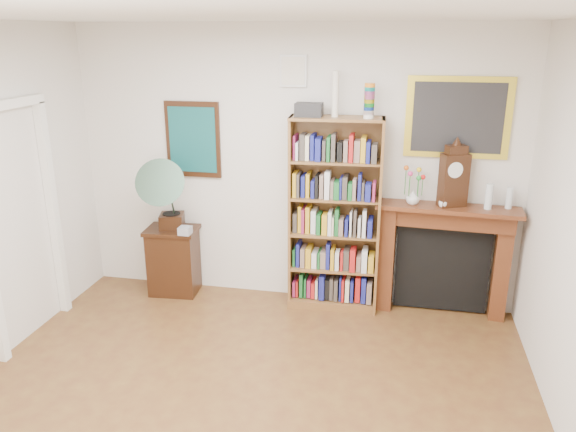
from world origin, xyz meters
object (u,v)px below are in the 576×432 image
object	(u,v)px
mantel_clock	(454,177)
bottle_left	(489,197)
flower_vase	(413,197)
teacup	(443,204)
bottle_right	(509,198)
bookshelf	(335,205)
fireplace	(444,250)
gramophone	(164,190)
side_cabinet	(174,261)
cd_stack	(185,231)

from	to	relation	value
mantel_clock	bottle_left	distance (m)	0.36
flower_vase	teacup	distance (m)	0.29
flower_vase	bottle_right	xyz separation A→B (m)	(0.87, 0.04, 0.03)
bookshelf	fireplace	distance (m)	1.16
bottle_right	gramophone	bearing A→B (deg)	-176.69
side_cabinet	cd_stack	xyz separation A→B (m)	(0.21, -0.14, 0.41)
cd_stack	flower_vase	xyz separation A→B (m)	(2.25, 0.19, 0.43)
mantel_clock	teacup	bearing A→B (deg)	-163.00
side_cabinet	gramophone	distance (m)	0.82
bookshelf	side_cabinet	world-z (taller)	bookshelf
side_cabinet	gramophone	bearing A→B (deg)	-98.59
fireplace	mantel_clock	xyz separation A→B (m)	(0.03, -0.04, 0.75)
bookshelf	side_cabinet	xyz separation A→B (m)	(-1.71, -0.03, -0.72)
side_cabinet	bottle_right	size ratio (longest dim) A/B	3.66
gramophone	bottle_left	distance (m)	3.16
mantel_clock	bottle_right	size ratio (longest dim) A/B	2.91
mantel_clock	flower_vase	size ratio (longest dim) A/B	4.23
mantel_clock	teacup	distance (m)	0.27
mantel_clock	bottle_left	size ratio (longest dim) A/B	2.42
fireplace	cd_stack	distance (m)	2.60
side_cabinet	bottle_right	bearing A→B (deg)	-2.64
teacup	bottle_left	world-z (taller)	bottle_left
bottle_right	bottle_left	bearing A→B (deg)	-163.97
bottle_left	flower_vase	bearing A→B (deg)	178.91
flower_vase	bottle_right	bearing A→B (deg)	2.71
side_cabinet	mantel_clock	world-z (taller)	mantel_clock
mantel_clock	bookshelf	bearing A→B (deg)	158.34
cd_stack	bottle_right	world-z (taller)	bottle_right
fireplace	mantel_clock	size ratio (longest dim) A/B	2.34
flower_vase	bottle_right	size ratio (longest dim) A/B	0.69
side_cabinet	fireplace	xyz separation A→B (m)	(2.79, 0.12, 0.30)
gramophone	cd_stack	xyz separation A→B (m)	(0.21, -0.04, -0.41)
cd_stack	gramophone	bearing A→B (deg)	169.23
side_cabinet	teacup	bearing A→B (deg)	-4.21
fireplace	bottle_right	bearing A→B (deg)	1.36
mantel_clock	flower_vase	xyz separation A→B (m)	(-0.36, -0.02, -0.21)
mantel_clock	flower_vase	bearing A→B (deg)	159.29
bottle_left	teacup	bearing A→B (deg)	-174.71
gramophone	bottle_right	world-z (taller)	gramophone
mantel_clock	side_cabinet	bearing A→B (deg)	157.79
bookshelf	flower_vase	world-z (taller)	bookshelf
cd_stack	bottle_left	size ratio (longest dim) A/B	0.50
fireplace	gramophone	world-z (taller)	gramophone
side_cabinet	fireplace	size ratio (longest dim) A/B	0.54
mantel_clock	gramophone	bearing A→B (deg)	159.74
bookshelf	fireplace	size ratio (longest dim) A/B	1.65
teacup	bottle_right	xyz separation A→B (m)	(0.60, 0.09, 0.07)
side_cabinet	bottle_left	xyz separation A→B (m)	(3.14, 0.04, 0.89)
fireplace	gramophone	bearing A→B (deg)	-172.32
bookshelf	teacup	size ratio (longest dim) A/B	27.54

